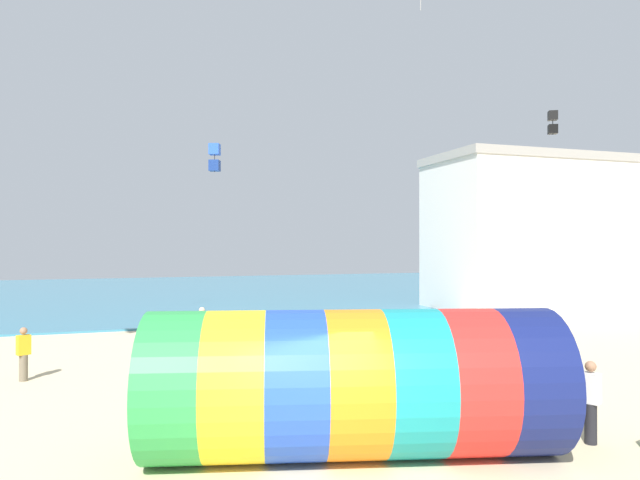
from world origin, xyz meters
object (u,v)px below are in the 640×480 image
kite_black_box (553,123)px  bystander_near_water (184,337)px  giant_inflatable_tube (354,383)px  bystander_mid_beach (202,328)px  bystander_far_left (24,354)px  kite_blue_box (215,157)px  kite_handler (591,402)px

kite_black_box → bystander_near_water: kite_black_box is taller
giant_inflatable_tube → kite_black_box: kite_black_box is taller
bystander_mid_beach → bystander_far_left: size_ratio=1.04×
kite_black_box → giant_inflatable_tube: bearing=-149.3°
bystander_mid_beach → kite_blue_box: bearing=74.9°
kite_blue_box → kite_black_box: size_ratio=1.57×
giant_inflatable_tube → kite_blue_box: size_ratio=6.36×
kite_black_box → bystander_mid_beach: (-10.88, 6.15, -7.26)m
bystander_near_water → kite_handler: bearing=-56.8°
bystander_near_water → bystander_mid_beach: bearing=64.3°
kite_blue_box → bystander_mid_beach: 7.87m
bystander_mid_beach → bystander_far_left: 6.37m
giant_inflatable_tube → kite_handler: (4.80, -0.87, -0.54)m
giant_inflatable_tube → bystander_near_water: size_ratio=5.09×
bystander_mid_beach → bystander_near_water: bearing=-115.7°
giant_inflatable_tube → kite_blue_box: kite_blue_box is taller
bystander_far_left → bystander_near_water: bearing=17.7°
kite_blue_box → kite_black_box: bearing=-44.1°
bystander_near_water → bystander_mid_beach: (0.79, 1.65, 0.02)m
giant_inflatable_tube → bystander_near_water: 10.32m
kite_black_box → bystander_far_left: (-16.41, 2.99, -7.30)m
kite_black_box → bystander_far_left: kite_black_box is taller
kite_handler → bystander_near_water: (-7.13, 10.91, -0.04)m
giant_inflatable_tube → bystander_far_left: bearing=129.7°
bystander_far_left → kite_black_box: bearing=-10.3°
giant_inflatable_tube → kite_black_box: size_ratio=10.02×
giant_inflatable_tube → bystander_near_water: bearing=103.1°
bystander_near_water → bystander_mid_beach: size_ratio=0.98×
kite_handler → kite_blue_box: (-5.40, 16.03, 6.97)m
kite_black_box → bystander_mid_beach: kite_black_box is taller
kite_black_box → bystander_near_water: bearing=158.9°
kite_black_box → kite_handler: bearing=-125.3°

